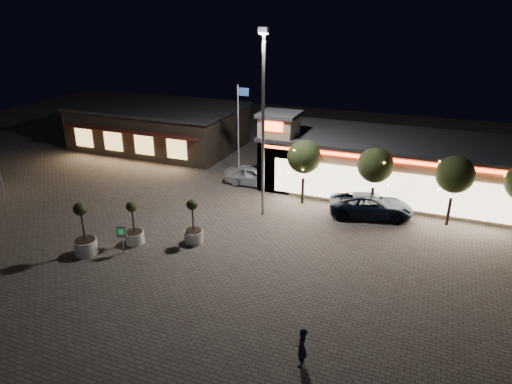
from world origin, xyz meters
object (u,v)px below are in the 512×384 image
at_px(pickup_truck, 371,206).
at_px(planter_left, 134,231).
at_px(pedestrian, 302,347).
at_px(valet_sign, 122,234).
at_px(white_sedan, 254,176).
at_px(planter_mid, 85,238).

relative_size(pickup_truck, planter_left, 2.04).
bearing_deg(pedestrian, valet_sign, -117.61).
distance_m(pedestrian, planter_left, 13.85).
xyz_separation_m(white_sedan, valet_sign, (-2.93, -13.17, 0.45)).
xyz_separation_m(pickup_truck, valet_sign, (-12.69, -10.64, 0.47)).
xyz_separation_m(pickup_truck, white_sedan, (-9.75, 2.53, 0.02)).
distance_m(planter_left, valet_sign, 1.35).
distance_m(pickup_truck, pedestrian, 15.49).
bearing_deg(valet_sign, pickup_truck, 39.98).
bearing_deg(pickup_truck, planter_mid, 114.54).
xyz_separation_m(white_sedan, planter_mid, (-4.92, -14.01, 0.20)).
distance_m(white_sedan, planter_mid, 14.85).
xyz_separation_m(pedestrian, planter_left, (-12.42, 6.14, -0.01)).
relative_size(planter_left, planter_mid, 0.85).
xyz_separation_m(pickup_truck, planter_left, (-12.79, -9.35, 0.07)).
bearing_deg(pedestrian, pickup_truck, 172.53).
relative_size(pickup_truck, planter_mid, 1.74).
bearing_deg(pickup_truck, planter_left, 112.69).
bearing_deg(planter_left, pedestrian, -26.30).
bearing_deg(white_sedan, planter_mid, 161.27).
height_order(white_sedan, planter_left, planter_left).
relative_size(pickup_truck, valet_sign, 3.15).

